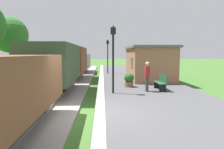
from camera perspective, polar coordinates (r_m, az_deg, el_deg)
The scene contains 15 objects.
ground_plane at distance 7.90m, azimuth -6.35°, elevation -12.01°, with size 160.00×160.00×0.00m, color #3D6628.
platform_slab at distance 8.30m, azimuth 16.67°, elevation -10.44°, with size 6.00×60.00×0.25m, color #4C4C4F.
platform_edge_stripe at distance 7.81m, azimuth -3.40°, elevation -10.25°, with size 0.36×60.00×0.01m, color silver.
track_ballast at distance 8.39m, azimuth -23.27°, elevation -10.98°, with size 3.80×60.00×0.12m, color gray.
rail_near at distance 8.13m, azimuth -18.47°, elevation -10.38°, with size 0.07×60.00×0.14m, color slate.
rail_far at distance 8.63m, azimuth -27.86°, elevation -9.82°, with size 0.07×60.00×0.14m, color slate.
freight_train at distance 15.69m, azimuth -13.38°, elevation 2.60°, with size 2.50×26.00×2.72m.
station_hut at distance 17.32m, azimuth 10.31°, elevation 3.30°, with size 3.50×5.80×2.78m.
bench_near_hut at distance 12.44m, azimuth 13.68°, elevation -2.11°, with size 0.42×1.50×0.91m.
bench_down_platform at distance 22.26m, azimuth 6.35°, elevation 1.53°, with size 0.42×1.50×0.91m.
person_waiting at distance 11.75m, azimuth 9.88°, elevation -0.22°, with size 0.25×0.38×1.71m.
potted_planter at distance 13.25m, azimuth 4.83°, elevation -1.46°, with size 0.64×0.64×0.92m.
lamp_post_near at distance 10.98m, azimuth 0.32°, elevation 7.89°, with size 0.28×0.28×3.70m.
lamp_post_far at distance 22.14m, azimuth -1.22°, elevation 6.93°, with size 0.28×0.28×3.70m.
tree_field_left at distance 23.53m, azimuth -26.94°, elevation 9.91°, with size 3.67×3.67×6.16m.
Camera 1 is at (0.50, -7.50, 2.44)m, focal length 32.38 mm.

